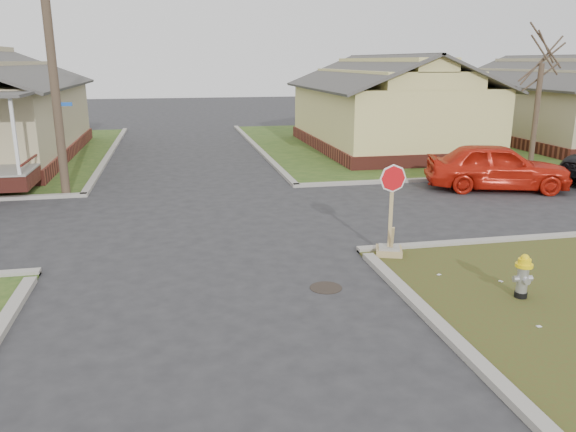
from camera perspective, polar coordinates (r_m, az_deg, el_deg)
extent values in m
plane|color=#272729|center=(11.35, -7.67, -7.17)|extent=(120.00, 120.00, 0.00)
cube|color=#2A4719|center=(36.62, 26.85, 7.07)|extent=(37.00, 19.00, 0.05)
cylinder|color=black|center=(11.23, 3.87, -7.28)|extent=(0.64, 0.64, 0.01)
cube|color=maroon|center=(29.26, 9.84, 7.33)|extent=(7.20, 11.20, 0.60)
cube|color=#F1E68E|center=(29.08, 9.99, 10.45)|extent=(7.00, 11.00, 2.60)
cube|color=maroon|center=(34.19, 25.78, 7.18)|extent=(7.20, 11.20, 0.60)
cube|color=#BDB289|center=(34.03, 26.10, 9.84)|extent=(7.00, 11.00, 2.60)
cylinder|color=#433327|center=(19.69, -22.91, 14.78)|extent=(0.28, 0.28, 9.00)
cylinder|color=#433327|center=(25.41, 23.87, 9.24)|extent=(0.22, 0.22, 4.20)
cylinder|color=black|center=(11.52, 22.56, -7.37)|extent=(0.23, 0.23, 0.11)
cylinder|color=#ABABAF|center=(11.41, 22.71, -5.99)|extent=(0.20, 0.20, 0.49)
sphere|color=#ABABAF|center=(11.33, 22.84, -4.84)|extent=(0.20, 0.20, 0.20)
cylinder|color=yellow|center=(11.32, 22.86, -4.64)|extent=(0.32, 0.32, 0.06)
cylinder|color=yellow|center=(11.29, 22.90, -4.28)|extent=(0.23, 0.23, 0.11)
sphere|color=yellow|center=(11.27, 22.94, -3.98)|extent=(0.16, 0.16, 0.16)
cube|color=#A18E57|center=(13.13, 10.21, -3.53)|extent=(0.58, 0.58, 0.14)
cube|color=gray|center=(13.10, 10.23, -3.16)|extent=(0.47, 0.47, 0.04)
cube|color=#A18E57|center=(12.84, 10.43, 0.73)|extent=(0.08, 0.04, 1.97)
cylinder|color=red|center=(12.65, 10.65, 3.77)|extent=(0.53, 0.23, 0.56)
cylinder|color=silver|center=(12.66, 10.63, 3.78)|extent=(0.60, 0.26, 0.64)
imported|color=red|center=(20.78, 20.47, 4.73)|extent=(5.12, 3.23, 1.63)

